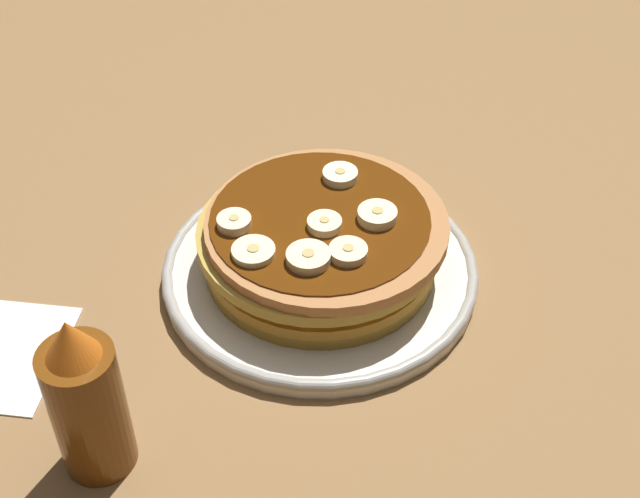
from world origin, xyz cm
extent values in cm
cube|color=olive|center=(0.00, 0.00, -1.50)|extent=(140.00, 140.00, 3.00)
cylinder|color=silver|center=(0.00, 0.00, 0.69)|extent=(25.98, 25.98, 1.38)
torus|color=#A19E96|center=(0.00, 0.00, 1.18)|extent=(26.16, 26.16, 0.97)
cylinder|color=olive|center=(-0.04, 0.14, 1.88)|extent=(18.85, 18.85, 1.00)
cylinder|color=#C08732|center=(0.43, 0.36, 2.89)|extent=(18.84, 18.84, 1.00)
cylinder|color=#AB6F33|center=(0.50, 0.51, 3.89)|extent=(18.64, 18.64, 1.00)
cylinder|color=gold|center=(0.48, 0.01, 4.89)|extent=(19.86, 19.86, 1.00)
cylinder|color=#BC7B47|center=(-0.04, -0.55, 5.89)|extent=(19.42, 19.42, 1.00)
cylinder|color=#592B0A|center=(0.00, 0.00, 6.47)|extent=(17.57, 17.57, 0.16)
cylinder|color=#FBECB4|center=(-0.98, -0.69, 6.81)|extent=(2.74, 2.74, 0.84)
cylinder|color=tan|center=(-0.98, -0.69, 7.27)|extent=(0.77, 0.77, 0.08)
cylinder|color=#F8E5B2|center=(-3.56, -3.40, 6.83)|extent=(2.95, 2.95, 0.87)
cylinder|color=tan|center=(-3.56, -3.40, 7.31)|extent=(0.83, 0.83, 0.08)
cylinder|color=#F4E5B5|center=(-5.09, -0.76, 6.85)|extent=(3.38, 3.38, 0.92)
cylinder|color=tan|center=(-5.09, -0.76, 7.35)|extent=(0.95, 0.95, 0.08)
cylinder|color=#FBE4B6|center=(-3.05, 6.03, 6.86)|extent=(2.71, 2.71, 0.94)
cylinder|color=tan|center=(-3.05, 6.03, 7.37)|extent=(0.76, 0.76, 0.08)
cylinder|color=#FCF1B9|center=(1.24, -4.33, 6.88)|extent=(3.14, 3.14, 0.98)
cylinder|color=tan|center=(1.24, -4.33, 7.42)|extent=(0.88, 0.88, 0.08)
cylinder|color=#F4F3C2|center=(5.34, 0.42, 6.83)|extent=(2.95, 2.95, 0.88)
cylinder|color=tan|center=(5.34, 0.42, 7.31)|extent=(0.82, 0.82, 0.08)
cylinder|color=#F2E8B6|center=(-5.64, 3.41, 6.74)|extent=(3.33, 3.33, 0.70)
cylinder|color=tan|center=(-5.64, 3.41, 7.13)|extent=(0.93, 0.93, 0.08)
cylinder|color=brown|center=(-21.71, 8.64, 5.26)|extent=(4.95, 4.95, 10.52)
cone|color=orange|center=(-21.71, 8.64, 12.01)|extent=(3.46, 3.46, 2.97)
camera|label=1|loc=(-51.14, -16.84, 51.47)|focal=49.91mm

